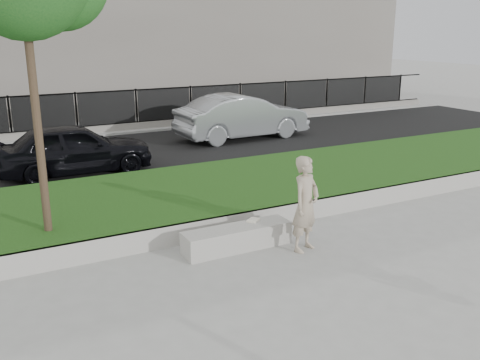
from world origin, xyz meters
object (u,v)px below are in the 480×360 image
book (253,220)px  car_dark (74,148)px  man (306,204)px  car_silver (242,117)px  stone_bench (237,238)px

book → car_dark: (-1.90, 6.27, 0.30)m
man → car_silver: size_ratio=0.36×
book → car_silver: bearing=28.2°
stone_bench → car_dark: car_dark is taller
stone_bench → book: 0.49m
stone_bench → man: bearing=-30.1°
book → car_dark: bearing=72.1°
book → car_dark: 6.56m
car_silver → stone_bench: bearing=148.5°
man → car_silver: man is taller
stone_bench → car_silver: car_silver is taller
car_dark → book: bearing=-162.3°
car_dark → car_silver: size_ratio=0.85×
man → car_silver: (3.63, 9.06, -0.04)m
man → car_silver: 9.76m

